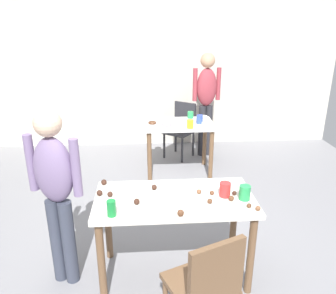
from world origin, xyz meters
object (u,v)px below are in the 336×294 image
at_px(chair_far_table, 182,126).
at_px(pitcher_far, 157,113).
at_px(dining_table_far, 179,132).
at_px(dining_table_near, 174,209).
at_px(chair_near_table, 206,284).
at_px(mixing_bowl, 188,202).
at_px(soda_can, 111,208).
at_px(person_adult_far, 206,95).
at_px(person_girl_near, 56,185).

height_order(chair_far_table, pitcher_far, pitcher_far).
bearing_deg(dining_table_far, dining_table_near, -96.76).
distance_m(chair_near_table, mixing_bowl, 0.61).
distance_m(dining_table_far, mixing_bowl, 2.27).
height_order(chair_far_table, soda_can, soda_can).
relative_size(dining_table_far, chair_far_table, 1.11).
relative_size(dining_table_near, pitcher_far, 6.17).
xyz_separation_m(person_adult_far, pitcher_far, (-0.79, -0.47, -0.14)).
bearing_deg(dining_table_near, pitcher_far, 91.21).
bearing_deg(chair_near_table, soda_can, 144.08).
bearing_deg(chair_near_table, person_adult_far, 80.10).
height_order(chair_near_table, soda_can, soda_can).
xyz_separation_m(dining_table_near, person_adult_far, (0.75, 2.77, 0.35)).
height_order(dining_table_far, chair_far_table, chair_far_table).
bearing_deg(dining_table_near, person_girl_near, -179.58).
bearing_deg(pitcher_far, dining_table_near, -88.79).
bearing_deg(person_girl_near, soda_can, -28.04).
distance_m(dining_table_near, person_girl_near, 0.95).
bearing_deg(chair_far_table, pitcher_far, -131.19).
relative_size(person_girl_near, person_adult_far, 0.91).
xyz_separation_m(chair_near_table, chair_far_table, (0.22, 3.46, 0.00)).
bearing_deg(dining_table_far, chair_far_table, 80.30).
bearing_deg(dining_table_far, soda_can, -107.24).
height_order(person_girl_near, pitcher_far, person_girl_near).
bearing_deg(mixing_bowl, person_adult_far, 77.32).
bearing_deg(chair_far_table, person_adult_far, 0.45).
bearing_deg(mixing_bowl, dining_table_near, 120.26).
bearing_deg(chair_far_table, mixing_bowl, -95.35).
bearing_deg(person_adult_far, pitcher_far, -149.29).
distance_m(chair_near_table, person_adult_far, 3.55).
bearing_deg(soda_can, person_adult_far, 67.85).
distance_m(soda_can, pitcher_far, 2.57).
bearing_deg(soda_can, dining_table_far, 72.76).
distance_m(mixing_bowl, soda_can, 0.58).
bearing_deg(person_girl_near, chair_near_table, -32.82).
bearing_deg(dining_table_far, chair_near_table, -92.19).
height_order(person_adult_far, soda_can, person_adult_far).
bearing_deg(chair_far_table, dining_table_near, -97.46).
relative_size(dining_table_far, pitcher_far, 4.65).
distance_m(chair_far_table, person_adult_far, 0.63).
xyz_separation_m(dining_table_far, soda_can, (-0.73, -2.35, 0.19)).
distance_m(dining_table_near, dining_table_far, 2.12).
distance_m(dining_table_far, pitcher_far, 0.42).
bearing_deg(soda_can, dining_table_near, 26.79).
bearing_deg(dining_table_near, dining_table_far, 83.24).
xyz_separation_m(chair_near_table, mixing_bowl, (-0.05, 0.54, 0.29)).
bearing_deg(dining_table_far, person_girl_near, -118.96).
height_order(dining_table_far, mixing_bowl, mixing_bowl).
xyz_separation_m(person_adult_far, soda_can, (-1.22, -3.01, -0.18)).
xyz_separation_m(dining_table_near, person_girl_near, (-0.92, -0.01, 0.25)).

